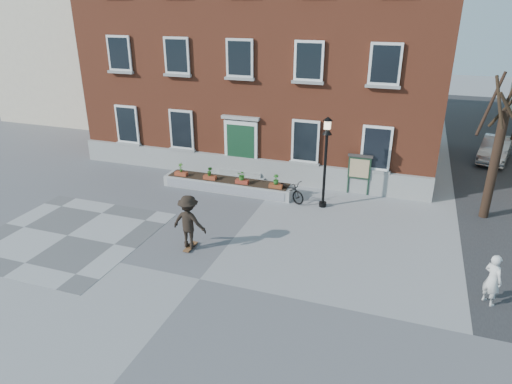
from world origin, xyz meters
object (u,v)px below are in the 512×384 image
at_px(bicycle, 288,190).
at_px(skateboarder, 189,222).
at_px(parked_car, 495,149).
at_px(lamp_post, 326,150).
at_px(notice_board, 359,168).
at_px(bystander, 492,280).

height_order(bicycle, skateboarder, skateboarder).
relative_size(parked_car, skateboarder, 1.95).
distance_m(lamp_post, notice_board, 2.60).
xyz_separation_m(bicycle, bystander, (7.55, -5.30, 0.31)).
distance_m(notice_board, skateboarder, 8.61).
bearing_deg(parked_car, notice_board, -118.05).
bearing_deg(bicycle, skateboarder, -174.26).
distance_m(bystander, skateboarder, 9.69).
bearing_deg(notice_board, skateboarder, -125.11).
bearing_deg(skateboarder, bystander, -0.08).
bearing_deg(bystander, notice_board, -6.80).
bearing_deg(parked_car, bystander, -83.43).
height_order(notice_board, skateboarder, skateboarder).
bearing_deg(bicycle, bystander, -97.32).
xyz_separation_m(parked_car, skateboarder, (-11.45, -14.36, 0.40)).
xyz_separation_m(lamp_post, notice_board, (1.22, 1.91, -1.28)).
bearing_deg(bystander, parked_car, -47.63).
relative_size(bicycle, lamp_post, 0.47).
relative_size(parked_car, bystander, 2.48).
distance_m(parked_car, bystander, 14.48).
xyz_separation_m(parked_car, lamp_post, (-7.71, -9.22, 1.89)).
bearing_deg(lamp_post, skateboarder, -126.06).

